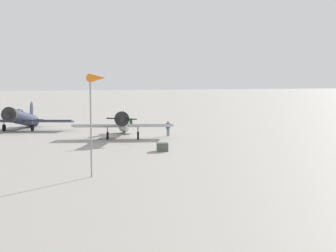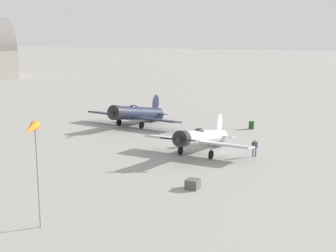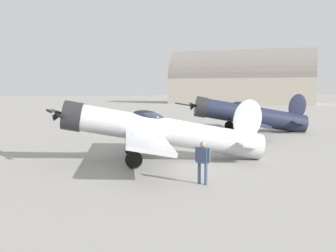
# 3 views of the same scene
# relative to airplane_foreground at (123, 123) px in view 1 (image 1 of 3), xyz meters

# --- Properties ---
(ground_plane) EXTENTS (400.00, 400.00, 0.00)m
(ground_plane) POSITION_rel_airplane_foreground_xyz_m (-0.11, -0.50, -1.57)
(ground_plane) COLOR gray
(airplane_foreground) EXTENTS (10.61, 10.72, 3.25)m
(airplane_foreground) POSITION_rel_airplane_foreground_xyz_m (0.00, 0.00, 0.00)
(airplane_foreground) COLOR #B7BABF
(airplane_foreground) RESTS_ON ground_plane
(airplane_mid_apron) EXTENTS (12.79, 11.11, 3.53)m
(airplane_mid_apron) POSITION_rel_airplane_foreground_xyz_m (10.34, -11.16, -0.11)
(airplane_mid_apron) COLOR #1E2338
(airplane_mid_apron) RESTS_ON ground_plane
(ground_crew_mechanic) EXTENTS (0.53, 0.45, 1.66)m
(ground_crew_mechanic) POSITION_rel_airplane_foreground_xyz_m (-5.01, -0.20, -0.57)
(ground_crew_mechanic) COLOR #384766
(ground_crew_mechanic) RESTS_ON ground_plane
(equipment_crate) EXTENTS (1.11, 1.08, 0.73)m
(equipment_crate) POSITION_rel_airplane_foreground_xyz_m (-1.41, 10.19, -1.21)
(equipment_crate) COLOR #4C5647
(equipment_crate) RESTS_ON ground_plane
(fuel_drum) EXTENTS (0.66, 0.66, 0.90)m
(fuel_drum) POSITION_rel_airplane_foreground_xyz_m (-3.50, -12.71, -1.12)
(fuel_drum) COLOR #19471E
(fuel_drum) RESTS_ON ground_plane
(windsock_mast) EXTENTS (1.15, 2.19, 6.61)m
(windsock_mast) POSITION_rel_airplane_foreground_xyz_m (5.72, 20.53, 4.48)
(windsock_mast) COLOR gray
(windsock_mast) RESTS_ON ground_plane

